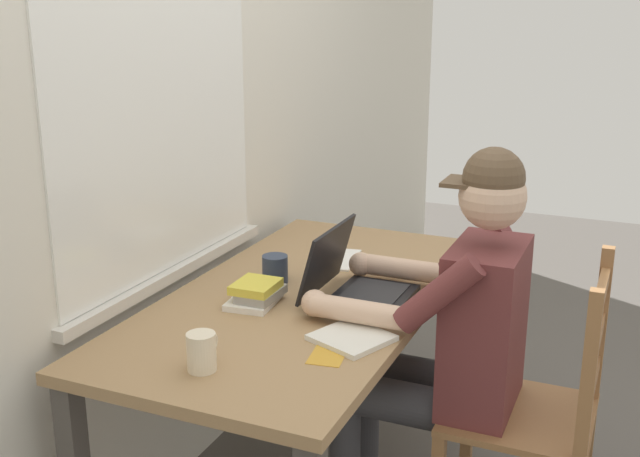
{
  "coord_description": "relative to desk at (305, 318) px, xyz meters",
  "views": [
    {
      "loc": [
        -2.13,
        -0.98,
        1.63
      ],
      "look_at": [
        0.0,
        -0.05,
        0.95
      ],
      "focal_mm": 43.99,
      "sensor_mm": 36.0,
      "label": 1
    }
  ],
  "objects": [
    {
      "name": "coffee_mug_dark",
      "position": [
        0.05,
        0.13,
        0.13
      ],
      "size": [
        0.12,
        0.09,
        0.09
      ],
      "color": "#2D384C",
      "rests_on": "desk"
    },
    {
      "name": "paper_pile_near_laptop",
      "position": [
        0.34,
        0.04,
        0.09
      ],
      "size": [
        0.25,
        0.18,
        0.01
      ],
      "primitive_type": "cube",
      "rotation": [
        0.0,
        0.0,
        0.17
      ],
      "color": "white",
      "rests_on": "desk"
    },
    {
      "name": "coffee_mug_white",
      "position": [
        -0.59,
        0.02,
        0.14
      ],
      "size": [
        0.11,
        0.07,
        0.1
      ],
      "color": "beige",
      "rests_on": "desk"
    },
    {
      "name": "landscape_photo_print",
      "position": [
        -0.39,
        -0.24,
        0.09
      ],
      "size": [
        0.14,
        0.11,
        0.0
      ],
      "primitive_type": "cube",
      "rotation": [
        0.0,
        0.0,
        0.15
      ],
      "color": "gold",
      "rests_on": "desk"
    },
    {
      "name": "computer_mouse",
      "position": [
        0.29,
        -0.21,
        0.1
      ],
      "size": [
        0.06,
        0.1,
        0.03
      ],
      "primitive_type": "ellipsoid",
      "color": "black",
      "rests_on": "desk"
    },
    {
      "name": "paper_pile_back_corner",
      "position": [
        -0.28,
        -0.27,
        0.09
      ],
      "size": [
        0.24,
        0.24,
        0.02
      ],
      "primitive_type": "cube",
      "rotation": [
        0.0,
        0.0,
        -0.38
      ],
      "color": "silver",
      "rests_on": "desk"
    },
    {
      "name": "wooden_chair",
      "position": [
        0.01,
        -0.75,
        -0.18
      ],
      "size": [
        0.42,
        0.42,
        0.94
      ],
      "color": "olive",
      "rests_on": "ground"
    },
    {
      "name": "desk",
      "position": [
        0.0,
        0.0,
        0.0
      ],
      "size": [
        1.55,
        0.79,
        0.73
      ],
      "color": "#9E7A51",
      "rests_on": "ground"
    },
    {
      "name": "laptop",
      "position": [
        0.01,
        -0.16,
        0.14
      ],
      "size": [
        0.33,
        0.29,
        0.23
      ],
      "color": "black",
      "rests_on": "desk"
    },
    {
      "name": "seated_person",
      "position": [
        0.01,
        -0.47,
        0.04
      ],
      "size": [
        0.5,
        0.6,
        1.24
      ],
      "color": "brown",
      "rests_on": "ground"
    },
    {
      "name": "back_wall",
      "position": [
        -0.0,
        0.47,
        0.66
      ],
      "size": [
        6.0,
        0.08,
        2.6
      ],
      "color": "silver",
      "rests_on": "ground"
    },
    {
      "name": "book_stack_main",
      "position": [
        -0.14,
        0.1,
        0.12
      ],
      "size": [
        0.19,
        0.15,
        0.07
      ],
      "color": "white",
      "rests_on": "desk"
    }
  ]
}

